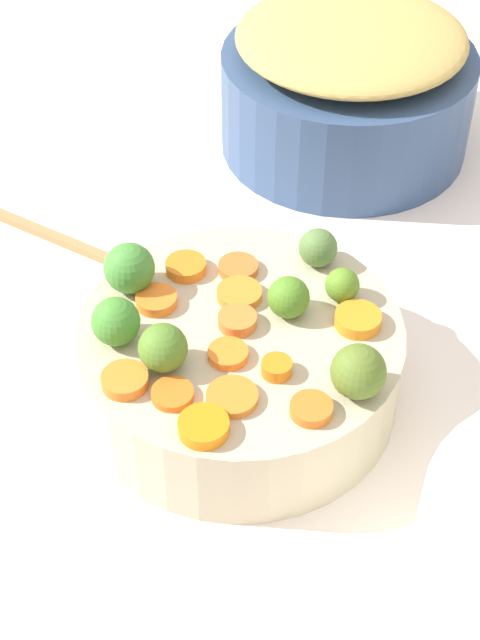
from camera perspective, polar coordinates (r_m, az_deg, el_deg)
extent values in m
cube|color=white|center=(0.85, -2.44, -4.46)|extent=(2.40, 2.40, 0.02)
cylinder|color=#C1B496|center=(0.81, 0.00, -2.51)|extent=(0.27, 0.27, 0.08)
cylinder|color=#344D77|center=(1.11, 6.25, 12.69)|extent=(0.28, 0.28, 0.11)
ellipsoid|color=tan|center=(1.07, 6.57, 16.20)|extent=(0.25, 0.25, 0.04)
cylinder|color=orange|center=(0.83, -0.11, 3.10)|extent=(0.05, 0.05, 0.01)
cylinder|color=orange|center=(0.80, -4.95, 1.18)|extent=(0.05, 0.05, 0.01)
cylinder|color=orange|center=(0.83, -3.45, 3.13)|extent=(0.05, 0.05, 0.01)
cylinder|color=orange|center=(0.81, -0.04, 1.56)|extent=(0.04, 0.04, 0.01)
cylinder|color=orange|center=(0.73, -0.46, -4.54)|extent=(0.06, 0.06, 0.01)
cylinder|color=orange|center=(0.71, -2.16, -6.29)|extent=(0.05, 0.05, 0.01)
cylinder|color=orange|center=(0.76, -0.71, -2.01)|extent=(0.04, 0.04, 0.01)
cylinder|color=orange|center=(0.79, 6.95, 0.02)|extent=(0.05, 0.05, 0.01)
cylinder|color=orange|center=(0.78, -0.16, -0.03)|extent=(0.04, 0.04, 0.01)
cylinder|color=orange|center=(0.73, -3.99, -4.37)|extent=(0.04, 0.04, 0.01)
cylinder|color=orange|center=(0.75, 2.17, -2.82)|extent=(0.03, 0.03, 0.01)
cylinder|color=orange|center=(0.74, -6.79, -3.54)|extent=(0.04, 0.04, 0.01)
cylinder|color=orange|center=(0.72, 4.22, -5.24)|extent=(0.04, 0.04, 0.01)
sphere|color=#4F8425|center=(0.79, 2.88, 1.33)|extent=(0.03, 0.03, 0.03)
sphere|color=#448936|center=(0.81, -6.53, 3.05)|extent=(0.04, 0.04, 0.04)
sphere|color=#517D29|center=(0.74, -4.56, -1.65)|extent=(0.04, 0.04, 0.04)
sphere|color=#55783D|center=(0.84, 4.62, 4.26)|extent=(0.03, 0.03, 0.03)
sphere|color=#598725|center=(0.81, 6.03, 2.06)|extent=(0.03, 0.03, 0.03)
sphere|color=#587227|center=(0.73, 6.98, -3.04)|extent=(0.04, 0.04, 0.04)
sphere|color=#43892F|center=(0.77, -7.32, -0.09)|extent=(0.04, 0.04, 0.04)
cube|color=#A97D4C|center=(1.01, -11.43, 5.04)|extent=(0.18, 0.15, 0.01)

